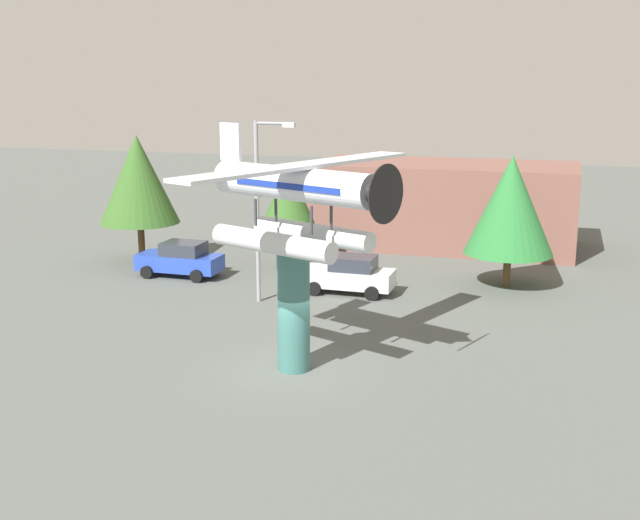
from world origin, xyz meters
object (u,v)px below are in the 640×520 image
car_mid_silver (349,274)px  tree_center_back (510,205)px  floatplane_monument (296,199)px  tree_east (288,195)px  display_pedestal (294,310)px  streetlight_primary (261,199)px  car_near_blue (181,259)px  tree_west (138,179)px  storefront_building (445,204)px

car_mid_silver → tree_center_back: (6.85, 3.31, 3.04)m
floatplane_monument → tree_east: (-5.22, 13.95, -2.08)m
display_pedestal → streetlight_primary: 8.82m
car_near_blue → tree_west: (-3.46, 2.25, 3.59)m
streetlight_primary → tree_west: size_ratio=1.16×
storefront_building → tree_west: (-14.90, -9.29, 2.05)m
display_pedestal → car_near_blue: size_ratio=1.00×
floatplane_monument → streetlight_primary: (-4.15, 7.49, -1.28)m
tree_center_back → tree_west: bearing=-178.4°
storefront_building → tree_west: tree_west is taller
car_mid_silver → tree_east: tree_east is taller
floatplane_monument → streetlight_primary: floatplane_monument is taller
tree_west → tree_east: bearing=8.5°
floatplane_monument → car_near_blue: floatplane_monument is taller
storefront_building → tree_east: (-6.93, -8.10, 1.38)m
storefront_building → tree_east: size_ratio=2.76×
car_mid_silver → streetlight_primary: size_ratio=0.53×
car_mid_silver → tree_east: (-4.35, 3.96, 2.93)m
tree_west → streetlight_primary: bearing=-30.3°
car_near_blue → floatplane_monument: bearing=132.8°
display_pedestal → streetlight_primary: (-4.03, 7.44, 2.50)m
storefront_building → car_mid_silver: bearing=-102.1°
display_pedestal → tree_west: 18.38m
car_mid_silver → streetlight_primary: (-3.29, -2.50, 3.73)m
car_mid_silver → streetlight_primary: 5.57m
car_near_blue → streetlight_primary: size_ratio=0.53×
tree_center_back → tree_east: bearing=176.7°
floatplane_monument → tree_center_back: bearing=87.5°
floatplane_monument → tree_center_back: floatplane_monument is taller
storefront_building → streetlight_primary: bearing=-112.0°
streetlight_primary → display_pedestal: bearing=-61.5°
display_pedestal → tree_east: bearing=110.1°
streetlight_primary → tree_center_back: size_ratio=1.27×
storefront_building → tree_west: 17.68m
display_pedestal → tree_center_back: 14.71m
car_near_blue → tree_east: size_ratio=0.78×
car_near_blue → tree_west: size_ratio=0.62×
streetlight_primary → storefront_building: bearing=68.0°
tree_center_back → storefront_building: bearing=116.0°
car_near_blue → storefront_building: storefront_building is taller
tree_west → tree_east: (7.97, 1.19, -0.67)m
streetlight_primary → tree_center_back: streetlight_primary is taller
display_pedestal → car_mid_silver: size_ratio=1.00×
car_near_blue → tree_west: 5.47m
car_mid_silver → tree_center_back: bearing=-154.2°
storefront_building → tree_center_back: tree_center_back is taller
car_near_blue → streetlight_primary: (5.57, -3.02, 3.73)m
display_pedestal → tree_east: tree_east is taller
display_pedestal → tree_east: (-5.09, 13.90, 1.70)m
storefront_building → floatplane_monument: bearing=-94.5°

